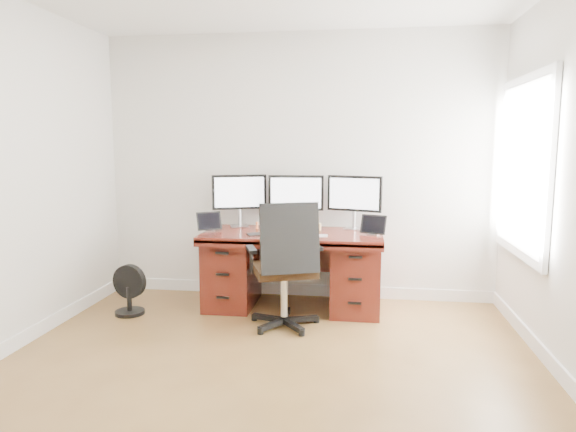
# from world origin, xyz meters

# --- Properties ---
(ground) EXTENTS (4.50, 4.50, 0.00)m
(ground) POSITION_xyz_m (0.00, 0.00, 0.00)
(ground) COLOR brown
(ground) RESTS_ON ground
(back_wall) EXTENTS (4.00, 0.10, 2.70)m
(back_wall) POSITION_xyz_m (0.00, 2.25, 1.35)
(back_wall) COLOR silver
(back_wall) RESTS_ON ground
(desk) EXTENTS (1.70, 0.80, 0.75)m
(desk) POSITION_xyz_m (0.00, 1.83, 0.40)
(desk) COLOR #4E170F
(desk) RESTS_ON ground
(office_chair) EXTENTS (0.76, 0.76, 1.11)m
(office_chair) POSITION_xyz_m (0.01, 1.26, 0.37)
(office_chair) COLOR black
(office_chair) RESTS_ON ground
(floor_fan) EXTENTS (0.33, 0.27, 0.47)m
(floor_fan) POSITION_xyz_m (-1.49, 1.41, 0.23)
(floor_fan) COLOR black
(floor_fan) RESTS_ON ground
(monitor_left) EXTENTS (0.53, 0.23, 0.53)m
(monitor_left) POSITION_xyz_m (-0.58, 2.07, 1.09)
(monitor_left) COLOR silver
(monitor_left) RESTS_ON desk
(monitor_center) EXTENTS (0.55, 0.15, 0.53)m
(monitor_center) POSITION_xyz_m (0.00, 2.07, 1.09)
(monitor_center) COLOR silver
(monitor_center) RESTS_ON desk
(monitor_right) EXTENTS (0.54, 0.20, 0.53)m
(monitor_right) POSITION_xyz_m (0.58, 2.07, 1.09)
(monitor_right) COLOR silver
(monitor_right) RESTS_ON desk
(tablet_left) EXTENTS (0.24, 0.19, 0.19)m
(tablet_left) POSITION_xyz_m (-0.81, 1.75, 0.84)
(tablet_left) COLOR silver
(tablet_left) RESTS_ON desk
(tablet_right) EXTENTS (0.25, 0.15, 0.19)m
(tablet_right) POSITION_xyz_m (0.76, 1.75, 0.84)
(tablet_right) COLOR silver
(tablet_right) RESTS_ON desk
(keyboard) EXTENTS (0.33, 0.23, 0.01)m
(keyboard) POSITION_xyz_m (-0.03, 1.67, 0.76)
(keyboard) COLOR silver
(keyboard) RESTS_ON desk
(trackpad) EXTENTS (0.13, 0.13, 0.01)m
(trackpad) POSITION_xyz_m (0.29, 1.63, 0.76)
(trackpad) COLOR silver
(trackpad) RESTS_ON desk
(drawing_tablet) EXTENTS (0.25, 0.21, 0.01)m
(drawing_tablet) POSITION_xyz_m (-0.30, 1.64, 0.76)
(drawing_tablet) COLOR black
(drawing_tablet) RESTS_ON desk
(phone) EXTENTS (0.12, 0.08, 0.01)m
(phone) POSITION_xyz_m (-0.01, 1.76, 0.76)
(phone) COLOR black
(phone) RESTS_ON desk
(figurine_orange) EXTENTS (0.03, 0.03, 0.07)m
(figurine_orange) POSITION_xyz_m (-0.37, 1.95, 0.79)
(figurine_orange) COLOR orange
(figurine_orange) RESTS_ON desk
(figurine_brown) EXTENTS (0.03, 0.03, 0.07)m
(figurine_brown) POSITION_xyz_m (-0.23, 1.95, 0.79)
(figurine_brown) COLOR brown
(figurine_brown) RESTS_ON desk
(figurine_pink) EXTENTS (0.03, 0.03, 0.07)m
(figurine_pink) POSITION_xyz_m (-0.10, 1.95, 0.79)
(figurine_pink) COLOR #DA5C93
(figurine_pink) RESTS_ON desk
(figurine_blue) EXTENTS (0.03, 0.03, 0.07)m
(figurine_blue) POSITION_xyz_m (0.12, 1.95, 0.79)
(figurine_blue) COLOR #4F6CEB
(figurine_blue) RESTS_ON desk
(figurine_yellow) EXTENTS (0.03, 0.03, 0.07)m
(figurine_yellow) POSITION_xyz_m (0.25, 1.95, 0.79)
(figurine_yellow) COLOR #D7BA71
(figurine_yellow) RESTS_ON desk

